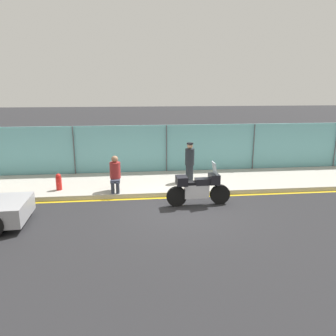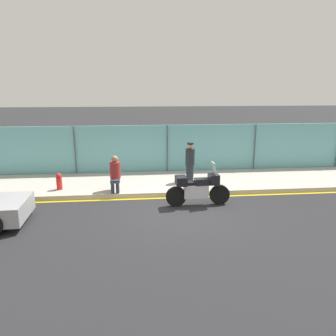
# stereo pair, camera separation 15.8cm
# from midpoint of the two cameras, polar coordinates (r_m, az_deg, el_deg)

# --- Properties ---
(ground_plane) EXTENTS (120.00, 120.00, 0.00)m
(ground_plane) POSITION_cam_midpoint_polar(r_m,az_deg,el_deg) (11.06, 2.67, -7.29)
(ground_plane) COLOR #262628
(sidewalk) EXTENTS (30.97, 3.24, 0.17)m
(sidewalk) POSITION_cam_midpoint_polar(r_m,az_deg,el_deg) (13.83, 0.87, -2.52)
(sidewalk) COLOR #ADA89E
(sidewalk) RESTS_ON ground_plane
(curb_paint_stripe) EXTENTS (30.97, 0.18, 0.01)m
(curb_paint_stripe) POSITION_cam_midpoint_polar(r_m,az_deg,el_deg) (12.24, 1.80, -5.14)
(curb_paint_stripe) COLOR gold
(curb_paint_stripe) RESTS_ON ground_plane
(storefront_fence) EXTENTS (29.42, 0.17, 2.32)m
(storefront_fence) POSITION_cam_midpoint_polar(r_m,az_deg,el_deg) (15.23, 0.14, 3.17)
(storefront_fence) COLOR #6BB2B7
(storefront_fence) RESTS_ON ground_plane
(motorcycle) EXTENTS (2.24, 0.53, 1.52)m
(motorcycle) POSITION_cam_midpoint_polar(r_m,az_deg,el_deg) (11.33, 5.56, -3.53)
(motorcycle) COLOR black
(motorcycle) RESTS_ON ground_plane
(officer_standing) EXTENTS (0.38, 0.38, 1.61)m
(officer_standing) POSITION_cam_midpoint_polar(r_m,az_deg,el_deg) (13.57, 4.19, 1.09)
(officer_standing) COLOR #1E2328
(officer_standing) RESTS_ON sidewalk
(person_seated_on_curb) EXTENTS (0.41, 0.70, 1.34)m
(person_seated_on_curb) POSITION_cam_midpoint_polar(r_m,az_deg,el_deg) (12.44, -8.84, -0.63)
(person_seated_on_curb) COLOR #2D3342
(person_seated_on_curb) RESTS_ON sidewalk
(fire_hydrant) EXTENTS (0.22, 0.27, 0.64)m
(fire_hydrant) POSITION_cam_midpoint_polar(r_m,az_deg,el_deg) (13.18, -18.11, -2.24)
(fire_hydrant) COLOR red
(fire_hydrant) RESTS_ON sidewalk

